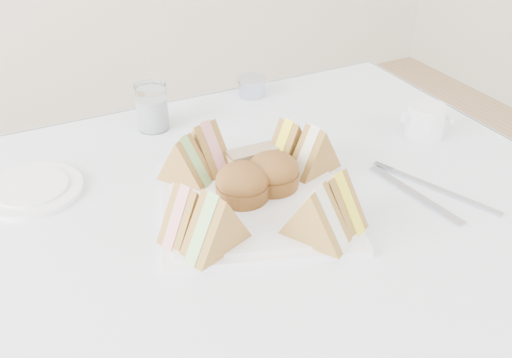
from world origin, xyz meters
name	(u,v)px	position (x,y,z in m)	size (l,w,h in m)	color
tablecloth	(293,233)	(0.00, 0.00, 0.74)	(1.02, 1.02, 0.01)	silver
serving_plate	(256,202)	(-0.02, 0.08, 0.75)	(0.29, 0.29, 0.01)	white
sandwich_fl_a	(187,210)	(-0.14, 0.05, 0.80)	(0.09, 0.04, 0.08)	#946034
sandwich_fl_b	(215,221)	(-0.12, 0.01, 0.80)	(0.10, 0.05, 0.09)	#946034
sandwich_fr_a	(336,197)	(0.06, -0.02, 0.80)	(0.09, 0.04, 0.08)	#946034
sandwich_fr_b	(316,213)	(0.01, -0.04, 0.80)	(0.10, 0.05, 0.09)	#946034
sandwich_bl_a	(185,159)	(-0.10, 0.18, 0.80)	(0.09, 0.04, 0.08)	#946034
sandwich_bl_b	(206,145)	(-0.05, 0.21, 0.80)	(0.10, 0.05, 0.09)	#946034
sandwich_br_a	(314,149)	(0.10, 0.12, 0.80)	(0.09, 0.04, 0.08)	#946034
sandwich_br_b	(289,141)	(0.08, 0.16, 0.80)	(0.09, 0.04, 0.08)	#946034
scone_left	(242,183)	(-0.04, 0.10, 0.79)	(0.08, 0.08, 0.06)	brown
scone_right	(273,172)	(0.02, 0.10, 0.79)	(0.08, 0.08, 0.06)	brown
pastry_slice	(252,160)	(0.01, 0.17, 0.78)	(0.08, 0.03, 0.04)	tan
side_plate	(32,190)	(-0.33, 0.28, 0.75)	(0.16, 0.16, 0.01)	white
water_glass	(152,107)	(-0.08, 0.41, 0.79)	(0.06, 0.06, 0.09)	white
tea_strainer	(252,87)	(0.16, 0.46, 0.76)	(0.07, 0.07, 0.04)	#B0B4CC
knife	(414,194)	(0.22, -0.01, 0.75)	(0.02, 0.20, 0.00)	#B0B4CC
fork	(444,192)	(0.27, -0.02, 0.75)	(0.01, 0.19, 0.00)	#B0B4CC
creamer_jug	(426,121)	(0.37, 0.15, 0.78)	(0.07, 0.07, 0.06)	white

